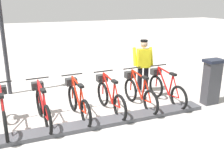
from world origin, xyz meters
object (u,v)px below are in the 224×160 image
object	(u,v)px
payment_kiosk	(212,81)
bike_docked_5	(3,112)
lamp_post	(0,12)
bike_docked_1	(139,92)
bike_docked_0	(165,88)
bike_docked_3	(78,101)
worker_near_rack	(143,64)
bike_docked_4	(42,106)
bike_docked_2	(110,96)

from	to	relation	value
payment_kiosk	bike_docked_5	xyz separation A→B (m)	(0.57, 5.36, -0.24)
lamp_post	bike_docked_1	bearing A→B (deg)	-126.84
bike_docked_1	bike_docked_0	bearing A→B (deg)	-90.00
bike_docked_1	bike_docked_3	bearing A→B (deg)	90.00
payment_kiosk	bike_docked_5	world-z (taller)	payment_kiosk
worker_near_rack	bike_docked_5	bearing A→B (deg)	103.75
bike_docked_0	bike_docked_4	distance (m)	3.40
bike_docked_2	bike_docked_5	world-z (taller)	same
bike_docked_1	bike_docked_3	world-z (taller)	same
bike_docked_1	bike_docked_4	bearing A→B (deg)	90.00
bike_docked_5	worker_near_rack	size ratio (longest dim) A/B	1.04
bike_docked_5	bike_docked_3	bearing A→B (deg)	-90.00
bike_docked_0	lamp_post	xyz separation A→B (m)	(2.43, 4.09, 2.06)
bike_docked_2	worker_near_rack	bearing A→B (deg)	-56.82
worker_near_rack	bike_docked_3	bearing A→B (deg)	112.78
bike_docked_4	lamp_post	size ratio (longest dim) A/B	0.46
worker_near_rack	lamp_post	distance (m)	4.46
bike_docked_2	bike_docked_3	xyz separation A→B (m)	(0.00, 0.85, 0.00)
bike_docked_1	worker_near_rack	xyz separation A→B (m)	(1.00, -0.68, 0.48)
bike_docked_3	bike_docked_0	bearing A→B (deg)	-90.00
bike_docked_1	worker_near_rack	bearing A→B (deg)	-34.10
bike_docked_4	bike_docked_5	bearing A→B (deg)	90.00
bike_docked_0	bike_docked_1	bearing A→B (deg)	90.00
bike_docked_0	bike_docked_2	bearing A→B (deg)	90.00
bike_docked_0	worker_near_rack	size ratio (longest dim) A/B	1.04
worker_near_rack	bike_docked_1	bearing A→B (deg)	145.90
bike_docked_4	bike_docked_5	xyz separation A→B (m)	(0.00, 0.85, 0.00)
bike_docked_2	lamp_post	bearing A→B (deg)	44.55
bike_docked_0	bike_docked_3	bearing A→B (deg)	90.00
bike_docked_0	bike_docked_1	xyz separation A→B (m)	(0.00, 0.85, 0.00)
bike_docked_1	lamp_post	distance (m)	4.54
payment_kiosk	bike_docked_2	size ratio (longest dim) A/B	0.74
bike_docked_4	worker_near_rack	bearing A→B (deg)	-72.82
payment_kiosk	bike_docked_1	size ratio (longest dim) A/B	0.74
payment_kiosk	worker_near_rack	bearing A→B (deg)	39.31
bike_docked_5	worker_near_rack	distance (m)	4.23
bike_docked_5	worker_near_rack	world-z (taller)	worker_near_rack
bike_docked_3	lamp_post	bearing A→B (deg)	32.38
bike_docked_0	bike_docked_5	size ratio (longest dim) A/B	1.00
bike_docked_0	bike_docked_1	size ratio (longest dim) A/B	1.00
bike_docked_2	bike_docked_3	distance (m)	0.85
bike_docked_2	bike_docked_5	distance (m)	2.55
bike_docked_0	bike_docked_4	world-z (taller)	same
worker_near_rack	lamp_post	size ratio (longest dim) A/B	0.44
bike_docked_2	lamp_post	world-z (taller)	lamp_post
bike_docked_1	bike_docked_4	distance (m)	2.55
bike_docked_5	lamp_post	bearing A→B (deg)	-3.80
bike_docked_2	bike_docked_4	distance (m)	1.70
payment_kiosk	lamp_post	size ratio (longest dim) A/B	0.34
bike_docked_0	bike_docked_2	size ratio (longest dim) A/B	1.00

